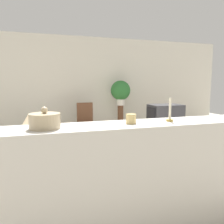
{
  "coord_description": "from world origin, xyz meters",
  "views": [
    {
      "loc": [
        -0.73,
        -2.59,
        1.45
      ],
      "look_at": [
        0.59,
        1.77,
        0.85
      ],
      "focal_mm": 35.0,
      "sensor_mm": 36.0,
      "label": 1
    }
  ],
  "objects_px": {
    "television": "(165,115)",
    "wooden_chair": "(86,122)",
    "decorative_bowl": "(45,121)",
    "couch": "(49,148)",
    "potted_plant": "(121,91)"
  },
  "relations": [
    {
      "from": "potted_plant",
      "to": "wooden_chair",
      "type": "bearing_deg",
      "value": -163.53
    },
    {
      "from": "couch",
      "to": "decorative_bowl",
      "type": "bearing_deg",
      "value": -90.79
    },
    {
      "from": "television",
      "to": "wooden_chair",
      "type": "relative_size",
      "value": 0.74
    },
    {
      "from": "television",
      "to": "potted_plant",
      "type": "xyz_separation_m",
      "value": [
        -0.67,
        1.17,
        0.52
      ]
    },
    {
      "from": "television",
      "to": "decorative_bowl",
      "type": "xyz_separation_m",
      "value": [
        -2.59,
        -2.45,
        0.41
      ]
    },
    {
      "from": "couch",
      "to": "decorative_bowl",
      "type": "relative_size",
      "value": 7.44
    },
    {
      "from": "couch",
      "to": "decorative_bowl",
      "type": "distance_m",
      "value": 2.26
    },
    {
      "from": "potted_plant",
      "to": "television",
      "type": "bearing_deg",
      "value": -60.39
    },
    {
      "from": "couch",
      "to": "wooden_chair",
      "type": "distance_m",
      "value": 1.54
    },
    {
      "from": "decorative_bowl",
      "to": "couch",
      "type": "bearing_deg",
      "value": 89.21
    },
    {
      "from": "couch",
      "to": "potted_plant",
      "type": "bearing_deg",
      "value": 38.89
    },
    {
      "from": "couch",
      "to": "wooden_chair",
      "type": "height_order",
      "value": "wooden_chair"
    },
    {
      "from": "television",
      "to": "decorative_bowl",
      "type": "bearing_deg",
      "value": -136.63
    },
    {
      "from": "couch",
      "to": "potted_plant",
      "type": "xyz_separation_m",
      "value": [
        1.9,
        1.53,
        0.96
      ]
    },
    {
      "from": "couch",
      "to": "decorative_bowl",
      "type": "height_order",
      "value": "decorative_bowl"
    }
  ]
}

